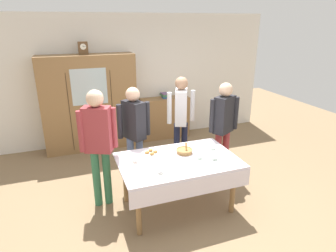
# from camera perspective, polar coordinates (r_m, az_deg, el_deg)

# --- Properties ---
(ground_plane) EXTENTS (12.00, 12.00, 0.00)m
(ground_plane) POSITION_cam_1_polar(r_m,az_deg,el_deg) (4.54, 0.89, -14.10)
(ground_plane) COLOR #846B4C
(ground_plane) RESTS_ON ground
(back_wall) EXTENTS (6.40, 0.10, 2.70)m
(back_wall) POSITION_cam_1_polar(r_m,az_deg,el_deg) (6.41, -7.62, 9.14)
(back_wall) COLOR silver
(back_wall) RESTS_ON ground
(dining_table) EXTENTS (1.62, 1.04, 0.76)m
(dining_table) POSITION_cam_1_polar(r_m,az_deg,el_deg) (4.01, 2.15, -8.11)
(dining_table) COLOR olive
(dining_table) RESTS_ON ground
(wall_cabinet) EXTENTS (1.85, 0.46, 1.94)m
(wall_cabinet) POSITION_cam_1_polar(r_m,az_deg,el_deg) (6.08, -15.14, 4.34)
(wall_cabinet) COLOR olive
(wall_cabinet) RESTS_ON ground
(mantel_clock) EXTENTS (0.18, 0.11, 0.24)m
(mantel_clock) POSITION_cam_1_polar(r_m,az_deg,el_deg) (5.89, -16.41, 14.54)
(mantel_clock) COLOR brown
(mantel_clock) RESTS_ON wall_cabinet
(bookshelf_low) EXTENTS (1.09, 0.35, 0.93)m
(bookshelf_low) POSITION_cam_1_polar(r_m,az_deg,el_deg) (6.60, -0.65, 1.66)
(bookshelf_low) COLOR olive
(bookshelf_low) RESTS_ON ground
(book_stack) EXTENTS (0.18, 0.21, 0.11)m
(book_stack) POSITION_cam_1_polar(r_m,az_deg,el_deg) (6.45, -0.66, 6.07)
(book_stack) COLOR #2D5184
(book_stack) RESTS_ON bookshelf_low
(tea_cup_mid_right) EXTENTS (0.13, 0.13, 0.06)m
(tea_cup_mid_right) POSITION_cam_1_polar(r_m,az_deg,el_deg) (4.32, 8.76, -4.25)
(tea_cup_mid_right) COLOR silver
(tea_cup_mid_right) RESTS_ON dining_table
(tea_cup_front_edge) EXTENTS (0.13, 0.13, 0.06)m
(tea_cup_front_edge) POSITION_cam_1_polar(r_m,az_deg,el_deg) (4.02, 6.19, -6.04)
(tea_cup_front_edge) COLOR silver
(tea_cup_front_edge) RESTS_ON dining_table
(tea_cup_back_edge) EXTENTS (0.13, 0.13, 0.06)m
(tea_cup_back_edge) POSITION_cam_1_polar(r_m,az_deg,el_deg) (3.64, -1.56, -8.89)
(tea_cup_back_edge) COLOR white
(tea_cup_back_edge) RESTS_ON dining_table
(tea_cup_far_left) EXTENTS (0.13, 0.13, 0.06)m
(tea_cup_far_left) POSITION_cam_1_polar(r_m,az_deg,el_deg) (3.92, -6.41, -6.74)
(tea_cup_far_left) COLOR white
(tea_cup_far_left) RESTS_ON dining_table
(tea_cup_center) EXTENTS (0.13, 0.13, 0.06)m
(tea_cup_center) POSITION_cam_1_polar(r_m,az_deg,el_deg) (4.02, 9.07, -6.23)
(tea_cup_center) COLOR silver
(tea_cup_center) RESTS_ON dining_table
(bread_basket) EXTENTS (0.24, 0.24, 0.16)m
(bread_basket) POSITION_cam_1_polar(r_m,az_deg,el_deg) (4.16, 3.26, -4.88)
(bread_basket) COLOR #9E7542
(bread_basket) RESTS_ON dining_table
(pastry_plate) EXTENTS (0.28, 0.28, 0.05)m
(pastry_plate) POSITION_cam_1_polar(r_m,az_deg,el_deg) (4.15, -3.32, -5.31)
(pastry_plate) COLOR white
(pastry_plate) RESTS_ON dining_table
(spoon_back_edge) EXTENTS (0.12, 0.02, 0.01)m
(spoon_back_edge) POSITION_cam_1_polar(r_m,az_deg,el_deg) (3.76, 4.97, -8.36)
(spoon_back_edge) COLOR silver
(spoon_back_edge) RESTS_ON dining_table
(spoon_center) EXTENTS (0.12, 0.02, 0.01)m
(spoon_center) POSITION_cam_1_polar(r_m,az_deg,el_deg) (3.71, -5.82, -8.85)
(spoon_center) COLOR silver
(spoon_center) RESTS_ON dining_table
(person_behind_table_right) EXTENTS (0.52, 0.41, 1.66)m
(person_behind_table_right) POSITION_cam_1_polar(r_m,az_deg,el_deg) (5.10, 2.58, 2.51)
(person_behind_table_right) COLOR #191E38
(person_behind_table_right) RESTS_ON ground
(person_near_right_end) EXTENTS (0.52, 0.33, 1.71)m
(person_near_right_end) POSITION_cam_1_polar(r_m,az_deg,el_deg) (4.05, -13.57, -2.24)
(person_near_right_end) COLOR #33704C
(person_near_right_end) RESTS_ON ground
(person_beside_shelf) EXTENTS (0.52, 0.41, 1.62)m
(person_beside_shelf) POSITION_cam_1_polar(r_m,az_deg,el_deg) (4.54, -6.70, -0.23)
(person_beside_shelf) COLOR slate
(person_beside_shelf) RESTS_ON ground
(person_by_cabinet) EXTENTS (0.52, 0.35, 1.64)m
(person_by_cabinet) POSITION_cam_1_polar(r_m,az_deg,el_deg) (4.82, 10.91, 0.90)
(person_by_cabinet) COLOR #933338
(person_by_cabinet) RESTS_ON ground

